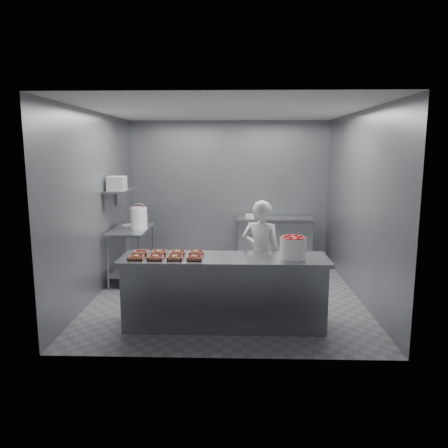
{
  "coord_description": "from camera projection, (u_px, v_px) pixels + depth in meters",
  "views": [
    {
      "loc": [
        0.16,
        -6.66,
        2.23
      ],
      "look_at": [
        -0.04,
        -0.2,
        1.12
      ],
      "focal_mm": 35.0,
      "sensor_mm": 36.0,
      "label": 1
    }
  ],
  "objects": [
    {
      "name": "floor",
      "position": [
        227.0,
        291.0,
        6.94
      ],
      "size": [
        4.5,
        4.5,
        0.0
      ],
      "primitive_type": "plane",
      "color": "#4C4C51",
      "rests_on": "ground"
    },
    {
      "name": "ceiling",
      "position": [
        227.0,
        110.0,
        6.47
      ],
      "size": [
        4.5,
        4.5,
        0.0
      ],
      "primitive_type": "plane",
      "rotation": [
        3.14,
        0.0,
        0.0
      ],
      "color": "white",
      "rests_on": "wall_back"
    },
    {
      "name": "wall_back",
      "position": [
        229.0,
        190.0,
        8.92
      ],
      "size": [
        4.0,
        0.04,
        2.8
      ],
      "primitive_type": "cube",
      "color": "slate",
      "rests_on": "ground"
    },
    {
      "name": "wall_left",
      "position": [
        98.0,
        204.0,
        6.76
      ],
      "size": [
        0.04,
        4.5,
        2.8
      ],
      "primitive_type": "cube",
      "color": "slate",
      "rests_on": "ground"
    },
    {
      "name": "wall_right",
      "position": [
        358.0,
        205.0,
        6.64
      ],
      "size": [
        0.04,
        4.5,
        2.8
      ],
      "primitive_type": "cube",
      "color": "slate",
      "rests_on": "ground"
    },
    {
      "name": "service_counter",
      "position": [
        224.0,
        291.0,
        5.53
      ],
      "size": [
        2.6,
        0.7,
        0.9
      ],
      "color": "slate",
      "rests_on": "ground"
    },
    {
      "name": "prep_table",
      "position": [
        132.0,
        246.0,
        7.48
      ],
      "size": [
        0.6,
        1.2,
        0.9
      ],
      "color": "slate",
      "rests_on": "ground"
    },
    {
      "name": "back_counter",
      "position": [
        274.0,
        240.0,
        8.71
      ],
      "size": [
        1.5,
        0.6,
        0.9
      ],
      "color": "slate",
      "rests_on": "ground"
    },
    {
      "name": "wall_shelf",
      "position": [
        120.0,
        190.0,
        7.32
      ],
      "size": [
        0.35,
        0.9,
        0.03
      ],
      "primitive_type": "cube",
      "color": "slate",
      "rests_on": "wall_left"
    },
    {
      "name": "tray_0",
      "position": [
        136.0,
        257.0,
        5.35
      ],
      "size": [
        0.19,
        0.18,
        0.06
      ],
      "color": "tan",
      "rests_on": "service_counter"
    },
    {
      "name": "tray_1",
      "position": [
        155.0,
        257.0,
        5.35
      ],
      "size": [
        0.19,
        0.18,
        0.06
      ],
      "color": "tan",
      "rests_on": "service_counter"
    },
    {
      "name": "tray_2",
      "position": [
        175.0,
        258.0,
        5.34
      ],
      "size": [
        0.19,
        0.18,
        0.06
      ],
      "color": "tan",
      "rests_on": "service_counter"
    },
    {
      "name": "tray_3",
      "position": [
        194.0,
        258.0,
        5.33
      ],
      "size": [
        0.19,
        0.18,
        0.06
      ],
      "color": "tan",
      "rests_on": "service_counter"
    },
    {
      "name": "tray_4",
      "position": [
        141.0,
        252.0,
        5.62
      ],
      "size": [
        0.19,
        0.18,
        0.04
      ],
      "color": "tan",
      "rests_on": "service_counter"
    },
    {
      "name": "tray_5",
      "position": [
        159.0,
        252.0,
        5.61
      ],
      "size": [
        0.19,
        0.18,
        0.06
      ],
      "color": "tan",
      "rests_on": "service_counter"
    },
    {
      "name": "tray_6",
      "position": [
        178.0,
        252.0,
        5.6
      ],
      "size": [
        0.19,
        0.18,
        0.06
      ],
      "color": "tan",
      "rests_on": "service_counter"
    },
    {
      "name": "tray_7",
      "position": [
        196.0,
        253.0,
        5.59
      ],
      "size": [
        0.19,
        0.18,
        0.06
      ],
      "color": "tan",
      "rests_on": "service_counter"
    },
    {
      "name": "worker",
      "position": [
        261.0,
        256.0,
        6.05
      ],
      "size": [
        0.66,
        0.56,
        1.55
      ],
      "primitive_type": "imported",
      "rotation": [
        0.0,
        0.0,
        2.76
      ],
      "color": "silver",
      "rests_on": "ground"
    },
    {
      "name": "strawberry_tub",
      "position": [
        293.0,
        247.0,
        5.38
      ],
      "size": [
        0.32,
        0.32,
        0.27
      ],
      "color": "white",
      "rests_on": "service_counter"
    },
    {
      "name": "glaze_bucket",
      "position": [
        139.0,
        218.0,
        7.4
      ],
      "size": [
        0.3,
        0.28,
        0.43
      ],
      "color": "white",
      "rests_on": "prep_table"
    },
    {
      "name": "bucket_lid",
      "position": [
        131.0,
        226.0,
        7.64
      ],
      "size": [
        0.37,
        0.37,
        0.02
      ],
      "primitive_type": "cylinder",
      "rotation": [
        0.0,
        0.0,
        0.24
      ],
      "color": "white",
      "rests_on": "prep_table"
    },
    {
      "name": "rag",
      "position": [
        140.0,
        226.0,
        7.62
      ],
      "size": [
        0.16,
        0.14,
        0.02
      ],
      "primitive_type": "cube",
      "rotation": [
        0.0,
        0.0,
        -0.24
      ],
      "color": "#CCB28C",
      "rests_on": "prep_table"
    },
    {
      "name": "appliance",
      "position": [
        117.0,
        183.0,
        7.16
      ],
      "size": [
        0.27,
        0.31,
        0.23
      ],
      "primitive_type": "cube",
      "rotation": [
        0.0,
        0.0,
        -0.0
      ],
      "color": "gray",
      "rests_on": "wall_shelf"
    },
    {
      "name": "paper_stack",
      "position": [
        253.0,
        216.0,
        8.64
      ],
      "size": [
        0.33,
        0.26,
        0.06
      ],
      "primitive_type": "cube",
      "rotation": [
        0.0,
        0.0,
        -0.14
      ],
      "color": "silver",
      "rests_on": "back_counter"
    }
  ]
}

